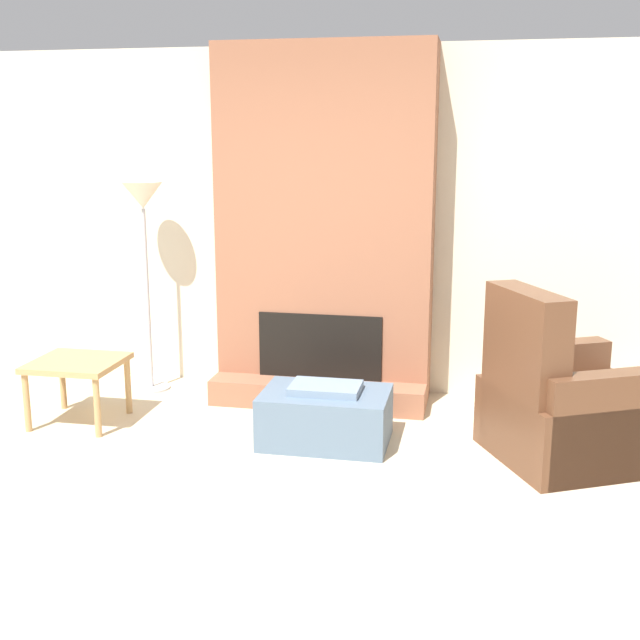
% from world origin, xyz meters
% --- Properties ---
extents(ground_plane, '(24.00, 24.00, 0.00)m').
position_xyz_m(ground_plane, '(0.00, 0.00, 0.00)').
color(ground_plane, beige).
extents(wall_back, '(7.46, 0.06, 2.60)m').
position_xyz_m(wall_back, '(0.00, 2.63, 1.30)').
color(wall_back, beige).
rests_on(wall_back, ground_plane).
extents(fireplace, '(1.59, 0.65, 2.60)m').
position_xyz_m(fireplace, '(0.00, 2.39, 1.24)').
color(fireplace, '#935B42').
rests_on(fireplace, ground_plane).
extents(ottoman, '(0.82, 0.55, 0.39)m').
position_xyz_m(ottoman, '(0.20, 1.43, 0.18)').
color(ottoman, slate).
rests_on(ottoman, ground_plane).
extents(armchair, '(1.22, 1.18, 1.08)m').
position_xyz_m(armchair, '(1.68, 1.45, 0.32)').
color(armchair, brown).
rests_on(armchair, ground_plane).
extents(side_table, '(0.59, 0.56, 0.45)m').
position_xyz_m(side_table, '(-1.55, 1.46, 0.38)').
color(side_table, tan).
rests_on(side_table, ground_plane).
extents(floor_lamp_left, '(0.31, 0.31, 1.62)m').
position_xyz_m(floor_lamp_left, '(-1.37, 2.27, 1.37)').
color(floor_lamp_left, '#ADADB2').
rests_on(floor_lamp_left, ground_plane).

